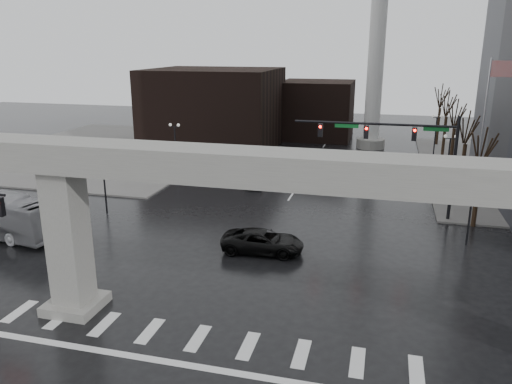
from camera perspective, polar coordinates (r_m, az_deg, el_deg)
ground at (r=24.78m, az=-5.79°, el=-15.08°), size 160.00×160.00×0.00m
sidewalk_nw at (r=66.32m, az=-16.32°, el=4.65°), size 28.00×36.00×0.15m
elevated_guideway at (r=21.58m, az=-3.16°, el=0.16°), size 48.00×2.60×8.70m
building_far_left at (r=65.87m, az=-4.81°, el=9.52°), size 16.00×14.00×10.00m
building_far_mid at (r=72.91m, az=6.92°, el=9.34°), size 10.00×10.00×8.00m
smokestack at (r=65.74m, az=13.68°, el=16.41°), size 3.60×3.60×30.00m
signal_mast_arm at (r=39.19m, az=16.37°, el=5.38°), size 12.12×0.43×8.00m
flagpole_assembly at (r=42.77m, az=24.99°, el=7.71°), size 2.06×0.12×12.00m
lamp_right_0 at (r=35.52m, az=23.50°, el=-0.36°), size 1.22×0.32×5.11m
lamp_right_1 at (r=49.01m, az=21.19°, el=4.24°), size 1.22×0.32×5.11m
lamp_right_2 at (r=62.72m, az=19.88°, el=6.84°), size 1.22×0.32×5.11m
lamp_left_0 at (r=40.89m, az=-17.05°, el=2.37°), size 1.22×0.32×5.11m
lamp_left_1 at (r=53.03m, az=-9.25°, el=6.00°), size 1.22×0.32×5.11m
lamp_left_2 at (r=65.91m, az=-4.37°, el=8.19°), size 1.22×0.32×5.11m
tree_right_0 at (r=39.69m, az=24.04°, el=0.21°), size 1.09×1.58×7.50m
tree_right_1 at (r=47.35m, az=22.60°, el=2.91°), size 1.09×1.61×7.67m
tree_right_2 at (r=55.10m, az=21.56°, el=4.86°), size 1.10×1.63×7.85m
tree_right_3 at (r=62.92m, az=20.77°, el=6.32°), size 1.11×1.66×8.02m
tree_right_4 at (r=70.78m, az=20.16°, el=7.46°), size 1.12×1.69×8.19m
pickup_truck at (r=32.35m, az=0.77°, el=-5.67°), size 5.42×2.74×1.47m
far_car at (r=47.37m, az=0.24°, el=1.56°), size 1.90×4.36×1.46m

